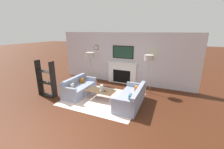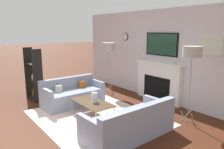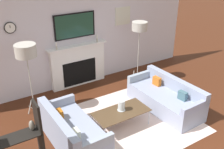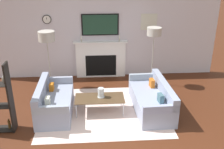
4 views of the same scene
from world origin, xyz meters
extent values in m
cube|color=silver|center=(0.00, 4.77, 1.35)|extent=(7.45, 0.07, 2.70)
cube|color=white|center=(0.00, 4.66, 0.57)|extent=(1.57, 0.16, 1.14)
cube|color=black|center=(0.00, 4.57, 0.40)|extent=(0.98, 0.01, 0.68)
cube|color=white|center=(0.00, 4.64, 1.16)|extent=(1.69, 0.22, 0.04)
cylinder|color=#B2AD9E|center=(-0.59, 4.61, 1.23)|extent=(0.04, 0.04, 0.10)
cylinder|color=white|center=(-0.59, 4.61, 1.32)|extent=(0.03, 0.03, 0.09)
cylinder|color=#B2AD9E|center=(0.59, 4.61, 1.23)|extent=(0.04, 0.04, 0.10)
cylinder|color=white|center=(0.59, 4.61, 1.32)|extent=(0.03, 0.03, 0.09)
cube|color=black|center=(0.00, 4.72, 1.69)|extent=(1.15, 0.04, 0.67)
cube|color=#1E4233|center=(0.00, 4.70, 1.69)|extent=(1.07, 0.01, 0.60)
cylinder|color=black|center=(-1.60, 4.72, 1.87)|extent=(0.27, 0.02, 0.27)
cylinder|color=silver|center=(-1.60, 4.71, 1.87)|extent=(0.23, 0.00, 0.23)
cube|color=black|center=(-1.60, 4.70, 1.90)|extent=(0.01, 0.00, 0.06)
cube|color=beige|center=(1.52, 4.73, 1.76)|extent=(0.51, 0.02, 0.51)
cube|color=beige|center=(0.00, 2.42, 0.01)|extent=(3.06, 2.56, 0.01)
cube|color=#8A94AD|center=(-1.18, 2.42, 0.22)|extent=(0.82, 1.69, 0.43)
cube|color=#8A94AD|center=(-1.49, 2.41, 0.59)|extent=(0.19, 1.68, 0.32)
cube|color=#8F96AB|center=(-1.19, 3.21, 0.52)|extent=(0.79, 0.12, 0.18)
cube|color=#8B95A8|center=(-1.16, 1.63, 0.52)|extent=(0.79, 0.12, 0.18)
cube|color=#B15D16|center=(-1.30, 2.79, 0.53)|extent=(0.11, 0.19, 0.18)
cube|color=beige|center=(-1.29, 2.05, 0.52)|extent=(0.10, 0.18, 0.18)
cube|color=#8A94AD|center=(1.18, 2.42, 0.21)|extent=(0.86, 1.91, 0.42)
cube|color=#8A94AD|center=(1.50, 2.43, 0.57)|extent=(0.22, 1.89, 0.30)
cube|color=#8790B0|center=(1.21, 1.53, 0.51)|extent=(0.81, 0.13, 0.18)
cube|color=#8B99A9|center=(1.15, 3.31, 0.51)|extent=(0.81, 0.13, 0.18)
cube|color=#3F606B|center=(1.31, 2.00, 0.52)|extent=(0.12, 0.21, 0.20)
cube|color=#C05F1D|center=(1.29, 2.85, 0.53)|extent=(0.12, 0.22, 0.21)
cube|color=#4C3823|center=(-0.10, 2.37, 0.38)|extent=(1.20, 0.60, 0.02)
cylinder|color=#B7B7BC|center=(-0.66, 2.11, 0.19)|extent=(0.02, 0.02, 0.37)
cylinder|color=#B7B7BC|center=(0.46, 2.11, 0.19)|extent=(0.02, 0.02, 0.37)
cylinder|color=#B7B7BC|center=(-0.66, 2.63, 0.19)|extent=(0.02, 0.02, 0.37)
cylinder|color=#B7B7BC|center=(0.46, 2.63, 0.19)|extent=(0.02, 0.02, 0.37)
cylinder|color=silver|center=(-0.06, 2.42, 0.51)|extent=(0.15, 0.15, 0.24)
cylinder|color=silver|center=(-0.06, 2.42, 0.45)|extent=(0.08, 0.08, 0.13)
cylinder|color=silver|center=(-0.06, 2.42, 0.39)|extent=(0.17, 0.17, 0.01)
cylinder|color=#9E998E|center=(-1.41, 3.96, 0.13)|extent=(0.09, 0.23, 0.27)
cylinder|color=#9E998E|center=(-1.60, 4.00, 0.13)|extent=(0.17, 0.19, 0.27)
cylinder|color=#9E998E|center=(-1.54, 3.82, 0.13)|extent=(0.23, 0.07, 0.27)
cylinder|color=#9E998E|center=(-1.52, 3.93, 0.84)|extent=(0.02, 0.02, 1.16)
cylinder|color=#B2ADA3|center=(-1.52, 3.93, 1.56)|extent=(0.46, 0.46, 0.28)
cylinder|color=#9E998E|center=(1.62, 3.96, 0.14)|extent=(0.09, 0.23, 0.29)
cylinder|color=#9E998E|center=(1.44, 4.00, 0.14)|extent=(0.17, 0.19, 0.29)
cylinder|color=#9E998E|center=(1.49, 3.82, 0.14)|extent=(0.23, 0.07, 0.29)
cylinder|color=#9E998E|center=(1.52, 3.93, 0.90)|extent=(0.02, 0.02, 1.25)
cylinder|color=#B2ADA3|center=(1.52, 3.93, 1.64)|extent=(0.42, 0.42, 0.23)
cube|color=black|center=(-1.99, 1.74, 0.79)|extent=(0.04, 0.28, 1.57)
cube|color=black|center=(-2.40, 1.74, 1.11)|extent=(0.85, 0.28, 0.02)
ellipsoid|color=gray|center=(-2.08, 1.78, 1.20)|extent=(0.08, 0.08, 0.16)
camera|label=1|loc=(2.71, -2.68, 2.77)|focal=24.00mm
camera|label=2|loc=(4.19, -0.31, 2.10)|focal=35.00mm
camera|label=3|loc=(-2.74, -1.46, 3.52)|focal=42.00mm
camera|label=4|loc=(-0.19, -3.31, 3.37)|focal=42.00mm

